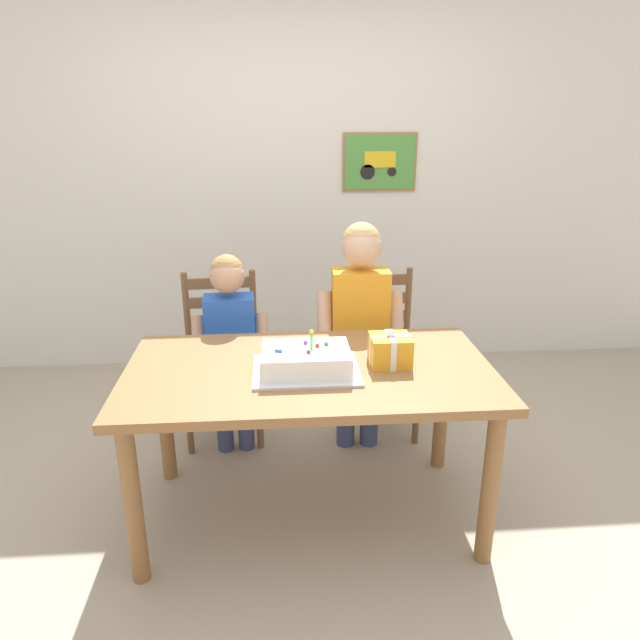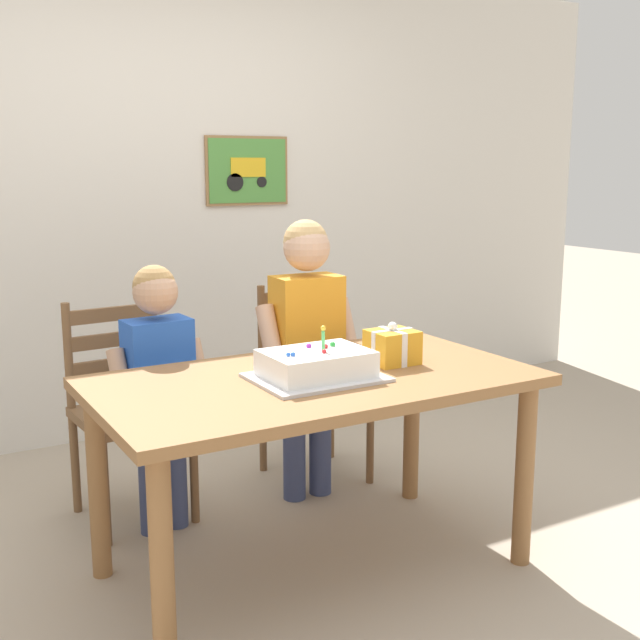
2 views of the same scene
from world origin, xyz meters
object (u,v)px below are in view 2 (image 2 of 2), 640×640
at_px(dining_table, 314,402).
at_px(chair_left, 127,409).
at_px(child_younger, 159,373).
at_px(child_older, 307,332).
at_px(chair_right, 311,381).
at_px(gift_box_red_large, 392,347).
at_px(birthday_cake, 316,366).

xyz_separation_m(dining_table, chair_left, (-0.45, 0.81, -0.18)).
bearing_deg(child_younger, child_older, -0.03).
bearing_deg(chair_right, child_younger, -164.93).
bearing_deg(child_older, gift_box_red_large, -85.49).
bearing_deg(dining_table, chair_left, 118.80).
relative_size(dining_table, birthday_cake, 3.54).
distance_m(gift_box_red_large, chair_left, 1.18).
bearing_deg(dining_table, gift_box_red_large, 2.25).
bearing_deg(gift_box_red_large, chair_left, 134.77).
xyz_separation_m(chair_right, child_older, (-0.14, -0.22, 0.29)).
bearing_deg(dining_table, chair_right, 61.30).
height_order(chair_left, child_younger, child_younger).
xyz_separation_m(birthday_cake, chair_right, (0.46, 0.85, -0.32)).
xyz_separation_m(birthday_cake, gift_box_red_large, (0.36, 0.05, 0.02)).
bearing_deg(gift_box_red_large, birthday_cake, -171.40).
bearing_deg(birthday_cake, chair_left, 116.77).
bearing_deg(child_younger, birthday_cake, -60.39).
bearing_deg(child_older, birthday_cake, -116.56).
relative_size(birthday_cake, child_younger, 0.40).
xyz_separation_m(dining_table, birthday_cake, (-0.02, -0.04, 0.14)).
relative_size(gift_box_red_large, child_younger, 0.16).
relative_size(chair_left, child_older, 0.74).
bearing_deg(chair_right, birthday_cake, -118.36).
height_order(chair_right, child_older, child_older).
distance_m(birthday_cake, chair_left, 1.01).
height_order(birthday_cake, chair_right, birthday_cake).
bearing_deg(chair_left, child_older, -16.49).
bearing_deg(child_older, chair_right, 56.83).
bearing_deg(gift_box_red_large, dining_table, -177.75).
distance_m(chair_left, chair_right, 0.89).
height_order(gift_box_red_large, chair_left, chair_left).
height_order(child_older, child_younger, child_older).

